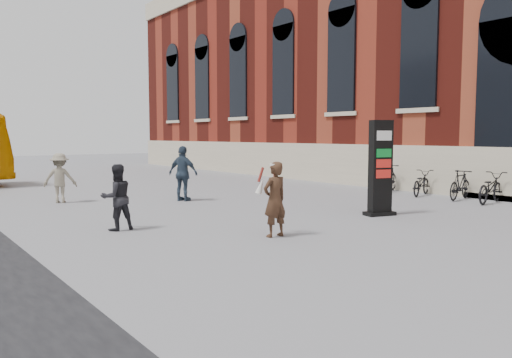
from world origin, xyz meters
TOP-DOWN VIEW (x-y plane):
  - ground at (0.00, 0.00)m, footprint 100.00×100.00m
  - station at (15.48, 6.00)m, footprint 12.15×44.50m
  - info_pylon at (3.76, 1.10)m, footprint 0.91×0.61m
  - woman at (-0.36, 0.58)m, footprint 0.62×0.56m
  - pedestrian_a at (-2.80, 3.34)m, footprint 0.75×0.59m
  - pedestrian_b at (-2.49, 9.02)m, footprint 1.20×1.01m
  - pedestrian_c at (0.94, 7.02)m, footprint 0.91×1.16m
  - bike_4 at (8.60, 0.55)m, footprint 1.99×0.95m
  - bike_5 at (8.60, 1.61)m, footprint 1.78×0.78m
  - bike_6 at (8.60, 3.14)m, footprint 1.86×1.14m
  - bike_7 at (8.60, 4.58)m, footprint 1.88×1.13m

SIDE VIEW (x-z plane):
  - ground at x=0.00m, z-range 0.00..0.00m
  - bike_6 at x=8.60m, z-range 0.00..0.92m
  - bike_4 at x=8.60m, z-range 0.00..1.00m
  - bike_5 at x=8.60m, z-range 0.00..1.03m
  - bike_7 at x=8.60m, z-range 0.00..1.09m
  - pedestrian_a at x=-2.80m, z-range 0.00..1.53m
  - pedestrian_b at x=-2.49m, z-range 0.00..1.61m
  - woman at x=-0.36m, z-range 0.02..1.65m
  - pedestrian_c at x=0.94m, z-range 0.00..1.84m
  - info_pylon at x=3.76m, z-range 0.00..2.60m
  - station at x=15.48m, z-range -1.49..17.66m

